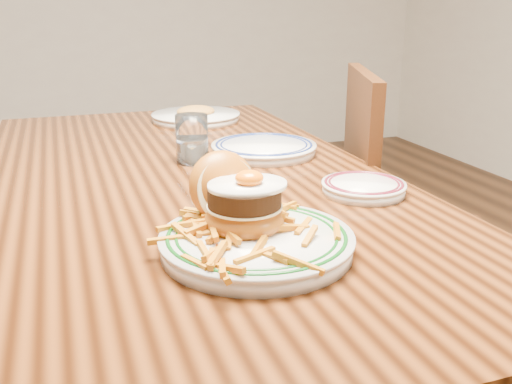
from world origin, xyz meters
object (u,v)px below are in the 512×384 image
object	(u,v)px
table	(188,213)
chair_right	(400,230)
side_plate	(364,186)
main_plate	(251,225)

from	to	relation	value
table	chair_right	distance (m)	0.65
table	chair_right	world-z (taller)	chair_right
side_plate	main_plate	bearing A→B (deg)	-139.19
chair_right	side_plate	xyz separation A→B (m)	(-0.32, -0.33, 0.26)
table	side_plate	size ratio (longest dim) A/B	9.49
chair_right	side_plate	size ratio (longest dim) A/B	5.57
table	side_plate	world-z (taller)	side_plate
chair_right	side_plate	world-z (taller)	chair_right
table	side_plate	bearing A→B (deg)	-38.57
table	main_plate	bearing A→B (deg)	-89.02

